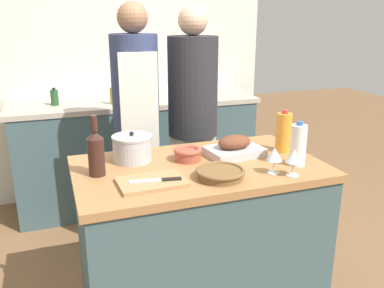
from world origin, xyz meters
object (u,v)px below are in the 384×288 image
Objects in this scene: cutting_board at (152,182)px; juice_jug at (284,132)px; mixing_bowl at (188,154)px; knife_chef at (157,180)px; roasting_pan at (234,148)px; milk_jug at (298,145)px; condiment_bottle_tall at (55,97)px; stock_pot at (132,148)px; wicker_basket at (220,173)px; wine_bottle_green at (96,152)px; person_cook_aproned at (137,118)px; wine_glass_right at (294,157)px; person_cook_guest at (193,118)px; condiment_bottle_short at (113,96)px; wine_glass_left at (274,155)px.

juice_jug is (0.82, 0.21, 0.10)m from cutting_board.
mixing_bowl is 0.62× the size of knife_chef.
roasting_pan is 1.40× the size of milk_jug.
condiment_bottle_tall reaches higher than cutting_board.
stock_pot is 1.42m from condiment_bottle_tall.
milk_jug is at bearing -0.56° from cutting_board.
wicker_basket is at bearing -77.40° from mixing_bowl.
wine_bottle_green is (-1.04, -0.02, 0.00)m from juice_jug.
wicker_basket is at bearing -48.14° from stock_pot.
mixing_bowl is 0.51× the size of wine_bottle_green.
wine_bottle_green reaches higher than roasting_pan.
wine_glass_right is at bearing -61.94° from person_cook_aproned.
roasting_pan is 0.56m from stock_pot.
cutting_board is at bearing -131.20° from person_cook_guest.
condiment_bottle_short is at bearing 98.44° from person_cook_aproned.
juice_jug is (0.83, -0.13, 0.04)m from stock_pot.
person_cook_aproned reaches higher than mixing_bowl.
wine_glass_left is 0.92× the size of condiment_bottle_tall.
juice_jug is 1.04× the size of milk_jug.
wine_glass_left is at bearing -5.86° from wicker_basket.
stock_pot reaches higher than mixing_bowl.
person_cook_aproned is at bearing 112.97° from wine_glass_left.
condiment_bottle_short reaches higher than wine_glass_left.
wine_glass_left reaches higher than knife_chef.
wine_glass_right is at bearing -71.74° from condiment_bottle_short.
roasting_pan is 2.41× the size of wine_glass_right.
roasting_pan reaches higher than cutting_board.
mixing_bowl reaches higher than knife_chef.
wine_glass_right is (0.34, -0.09, 0.07)m from wicker_basket.
juice_jug reaches higher than stock_pot.
mixing_bowl is (0.28, -0.09, -0.03)m from stock_pot.
milk_jug is at bearing 0.53° from knife_chef.
roasting_pan is at bearing -59.03° from condiment_bottle_tall.
milk_jug is at bearing -67.31° from condiment_bottle_short.
knife_chef is at bearing -153.47° from roasting_pan.
roasting_pan is 0.32m from wine_glass_left.
milk_jug reaches higher than wicker_basket.
stock_pot is at bearing 92.69° from cutting_board.
condiment_bottle_tall is (-0.69, 1.76, 0.09)m from wicker_basket.
wicker_basket is 1.56× the size of condiment_bottle_short.
milk_jug is 1.53× the size of condiment_bottle_short.
cutting_board is 1.30× the size of juice_jug.
wicker_basket is 0.33m from cutting_board.
condiment_bottle_tall is at bearing 118.17° from wine_glass_left.
milk_jug reaches higher than stock_pot.
mixing_bowl is at bearing 136.72° from wine_glass_left.
condiment_bottle_short is (-0.73, 1.40, 0.01)m from juice_jug.
wine_bottle_green reaches higher than milk_jug.
juice_jug is at bearing -51.98° from condiment_bottle_tall.
person_cook_aproned is at bearing 130.71° from juice_jug.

